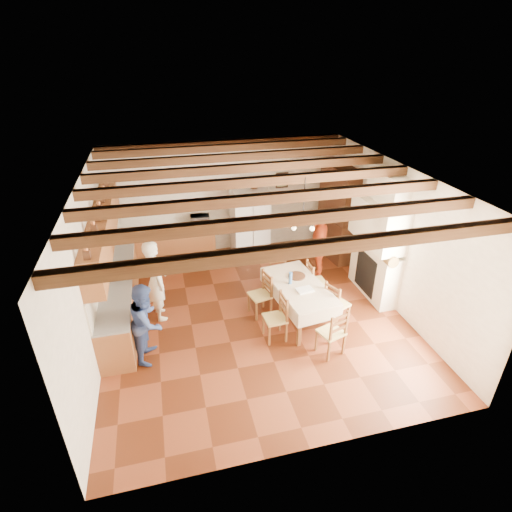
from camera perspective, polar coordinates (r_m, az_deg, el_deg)
The scene contains 31 objects.
floor at distance 8.52m, azimuth -0.16°, elevation -8.50°, with size 6.00×6.50×0.02m, color #4E200D.
ceiling at distance 7.15m, azimuth -0.20°, elevation 11.34°, with size 6.00×6.50×0.02m, color white.
wall_back at distance 10.66m, azimuth -4.43°, elevation 8.40°, with size 6.00×0.02×3.00m, color beige.
wall_front at distance 5.19m, azimuth 8.84°, elevation -15.81°, with size 6.00×0.02×3.00m, color beige.
wall_left at distance 7.67m, azimuth -22.59°, elevation -2.02°, with size 0.02×6.50×3.00m, color beige.
wall_right at distance 8.86m, azimuth 19.09°, elevation 2.69°, with size 0.02×6.50×3.00m, color beige.
ceiling_beams at distance 7.18m, azimuth -0.20°, elevation 10.57°, with size 6.00×6.30×0.16m, color #341D12, non-canonical shape.
lower_cabinets_left at distance 9.05m, azimuth -18.74°, elevation -4.44°, with size 0.60×4.30×0.86m, color brown.
lower_cabinets_back at distance 10.66m, azimuth -12.15°, elevation 1.59°, with size 2.30×0.60×0.86m, color brown.
countertop_left at distance 8.83m, azimuth -19.18°, elevation -1.97°, with size 0.62×4.30×0.04m, color slate.
countertop_back at distance 10.47m, azimuth -12.40°, elevation 3.79°, with size 2.34×0.62×0.04m, color slate.
backsplash_left at distance 8.72m, azimuth -21.35°, elevation -0.35°, with size 0.03×4.30×0.60m, color white.
backsplash_back at distance 10.62m, azimuth -12.65°, elevation 5.98°, with size 2.30×0.03×0.60m, color white.
upper_cabinets at distance 8.43m, azimuth -21.04°, elevation 3.66°, with size 0.35×4.20×0.70m, color brown.
fireplace at distance 8.91m, azimuth 16.76°, elevation 2.48°, with size 0.56×1.60×2.80m, color #EEE1C7, non-canonical shape.
wall_picture at distance 10.87m, azimuth 3.74°, elevation 10.76°, with size 0.34×0.03×0.42m, color black.
refrigerator at distance 10.52m, azimuth -0.88°, elevation 4.83°, with size 0.92×0.76×1.85m, color white.
hutch at distance 10.55m, azimuth 11.69°, elevation 6.02°, with size 0.56×1.34×2.43m, color #3C1C14, non-canonical shape.
dining_table at distance 8.12m, azimuth 6.12°, elevation -4.57°, with size 1.15×1.92×0.79m.
chandelier at distance 7.41m, azimuth 6.72°, elevation 5.51°, with size 0.47×0.47×0.03m, color black.
chair_left_near at distance 7.66m, azimuth 2.72°, elevation -8.78°, with size 0.42×0.40×0.96m, color maroon, non-canonical shape.
chair_left_far at distance 8.29m, azimuth 0.55°, elevation -5.53°, with size 0.42×0.40×0.96m, color maroon, non-canonical shape.
chair_right_near at distance 8.21m, azimuth 11.50°, elevation -6.57°, with size 0.42×0.40×0.96m, color maroon, non-canonical shape.
chair_right_far at distance 8.84m, azimuth 8.62°, elevation -3.58°, with size 0.42×0.40×0.96m, color maroon, non-canonical shape.
chair_end_near at distance 7.45m, azimuth 10.71°, elevation -10.52°, with size 0.42×0.40×0.96m, color maroon, non-canonical shape.
chair_end_far at distance 9.12m, azimuth 3.30°, elevation -2.19°, with size 0.42×0.40×0.96m, color maroon, non-canonical shape.
person_man at distance 8.27m, azimuth -14.09°, elevation -3.38°, with size 0.64×0.42×1.74m, color white.
person_woman_blue at distance 7.35m, azimuth -15.31°, elevation -9.04°, with size 0.73×0.57×1.51m, color #354A87.
person_woman_red at distance 9.46m, azimuth 8.98°, elevation 1.49°, with size 1.05×0.44×1.78m, color #BC3D18.
microwave at distance 10.45m, azimuth -8.00°, elevation 5.06°, with size 0.48×0.33×0.27m, color silver.
fridge_vase at distance 10.17m, azimuth -0.28°, elevation 10.39°, with size 0.26×0.26×0.28m, color #3C1C14.
Camera 1 is at (-1.64, -6.65, 5.06)m, focal length 28.00 mm.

